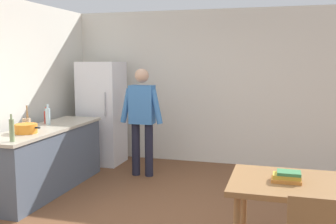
% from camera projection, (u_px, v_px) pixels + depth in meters
% --- Properties ---
extents(wall_back, '(6.40, 0.12, 2.70)m').
position_uv_depth(wall_back, '(215.00, 87.00, 6.91)').
color(wall_back, silver).
rests_on(wall_back, ground_plane).
extents(kitchen_counter, '(0.64, 2.20, 0.90)m').
position_uv_depth(kitchen_counter, '(47.00, 159.00, 5.48)').
color(kitchen_counter, '#4C5666').
rests_on(kitchen_counter, ground_plane).
extents(refrigerator, '(0.70, 0.67, 1.80)m').
position_uv_depth(refrigerator, '(102.00, 113.00, 6.91)').
color(refrigerator, white).
rests_on(refrigerator, ground_plane).
extents(person, '(0.70, 0.22, 1.70)m').
position_uv_depth(person, '(142.00, 115.00, 6.12)').
color(person, '#1E1E2D').
rests_on(person, ground_plane).
extents(dining_table, '(1.40, 0.90, 0.75)m').
position_uv_depth(dining_table, '(310.00, 191.00, 3.47)').
color(dining_table, olive).
rests_on(dining_table, ground_plane).
extents(cooking_pot, '(0.40, 0.28, 0.12)m').
position_uv_depth(cooking_pot, '(26.00, 129.00, 4.99)').
color(cooking_pot, orange).
rests_on(cooking_pot, kitchen_counter).
extents(utensil_jar, '(0.11, 0.11, 0.32)m').
position_uv_depth(utensil_jar, '(26.00, 123.00, 5.32)').
color(utensil_jar, tan).
rests_on(utensil_jar, kitchen_counter).
extents(bottle_vinegar_tall, '(0.06, 0.06, 0.32)m').
position_uv_depth(bottle_vinegar_tall, '(12.00, 130.00, 4.46)').
color(bottle_vinegar_tall, gray).
rests_on(bottle_vinegar_tall, kitchen_counter).
extents(bottle_sauce_red, '(0.06, 0.06, 0.24)m').
position_uv_depth(bottle_sauce_red, '(46.00, 117.00, 5.77)').
color(bottle_sauce_red, '#B22319').
rests_on(bottle_sauce_red, kitchen_counter).
extents(bottle_water_clear, '(0.07, 0.07, 0.30)m').
position_uv_depth(bottle_water_clear, '(48.00, 116.00, 5.63)').
color(bottle_water_clear, silver).
rests_on(bottle_water_clear, kitchen_counter).
extents(book_stack, '(0.26, 0.17, 0.09)m').
position_uv_depth(book_stack, '(287.00, 177.00, 3.48)').
color(book_stack, orange).
rests_on(book_stack, dining_table).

